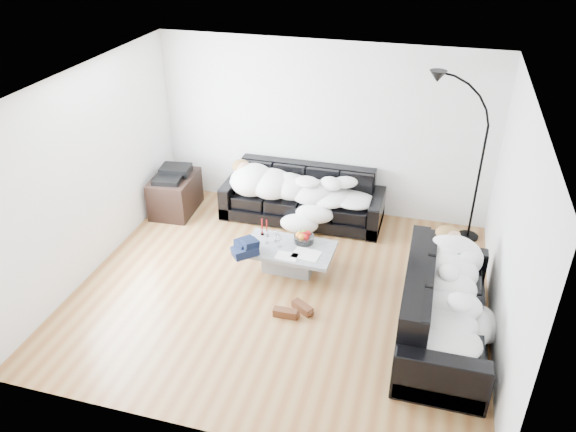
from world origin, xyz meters
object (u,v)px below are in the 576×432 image
(wine_glass_b, at_px, (267,237))
(wine_glass_c, at_px, (279,241))
(wine_glass_a, at_px, (276,236))
(sleeper_back, at_px, (302,183))
(fruit_bowl, at_px, (304,237))
(sleeper_right, at_px, (448,290))
(stereo, at_px, (173,173))
(candle_right, at_px, (267,227))
(sofa_right, at_px, (446,305))
(sofa_back, at_px, (302,196))
(candle_left, at_px, (262,227))
(av_cabinet, at_px, (175,194))
(floor_lamp, at_px, (480,172))
(shoes, at_px, (293,310))
(coffee_table, at_px, (289,258))

(wine_glass_b, bearing_deg, wine_glass_c, -14.28)
(wine_glass_a, bearing_deg, sleeper_back, 88.17)
(fruit_bowl, bearing_deg, wine_glass_a, -165.14)
(sleeper_right, relative_size, wine_glass_c, 10.63)
(sleeper_right, relative_size, stereo, 4.19)
(sleeper_right, distance_m, candle_right, 2.58)
(sleeper_back, distance_m, wine_glass_a, 1.22)
(sofa_right, height_order, fruit_bowl, sofa_right)
(sofa_back, xyz_separation_m, candle_left, (-0.27, -1.14, 0.07))
(sofa_back, relative_size, sofa_right, 1.12)
(wine_glass_c, xyz_separation_m, candle_right, (-0.25, 0.24, 0.03))
(wine_glass_c, bearing_deg, sleeper_back, 91.63)
(fruit_bowl, relative_size, av_cabinet, 0.31)
(wine_glass_a, bearing_deg, wine_glass_c, -53.21)
(sleeper_back, height_order, stereo, sleeper_back)
(wine_glass_c, xyz_separation_m, stereo, (-1.99, 1.07, 0.23))
(sofa_back, bearing_deg, wine_glass_a, -91.75)
(wine_glass_b, bearing_deg, floor_lamp, 28.88)
(candle_right, xyz_separation_m, floor_lamp, (2.65, 1.23, 0.60))
(sleeper_back, bearing_deg, candle_right, -101.04)
(stereo, bearing_deg, candle_left, -34.92)
(candle_right, bearing_deg, sofa_back, 79.44)
(candle_right, xyz_separation_m, av_cabinet, (-1.75, 0.83, -0.16))
(sofa_right, bearing_deg, floor_lamp, -7.38)
(fruit_bowl, distance_m, candle_left, 0.59)
(candle_left, relative_size, av_cabinet, 0.28)
(sofa_right, height_order, wine_glass_b, sofa_right)
(sleeper_right, distance_m, floor_lamp, 2.31)
(stereo, height_order, floor_lamp, floor_lamp)
(fruit_bowl, height_order, stereo, stereo)
(wine_glass_a, distance_m, shoes, 1.14)
(sleeper_back, xyz_separation_m, shoes, (0.46, -2.16, -0.57))
(sleeper_back, xyz_separation_m, sleeper_right, (2.15, -2.09, 0.02))
(candle_right, bearing_deg, wine_glass_a, -39.39)
(sofa_right, relative_size, wine_glass_b, 12.85)
(sleeper_back, xyz_separation_m, fruit_bowl, (0.32, -1.11, -0.20))
(sofa_right, relative_size, sleeper_back, 1.06)
(floor_lamp, bearing_deg, candle_left, -141.33)
(sofa_back, bearing_deg, wine_glass_b, -96.24)
(sleeper_right, xyz_separation_m, candle_left, (-2.42, 1.00, -0.18))
(wine_glass_c, distance_m, floor_lamp, 2.89)
(sofa_back, distance_m, stereo, 1.99)
(sleeper_back, xyz_separation_m, av_cabinet, (-1.95, -0.24, -0.33))
(wine_glass_b, bearing_deg, shoes, -56.28)
(candle_left, distance_m, av_cabinet, 1.90)
(candle_left, xyz_separation_m, candle_right, (0.06, 0.02, -0.01))
(av_cabinet, bearing_deg, coffee_table, -29.83)
(shoes, bearing_deg, sofa_back, 112.28)
(coffee_table, bearing_deg, floor_lamp, 32.60)
(wine_glass_c, distance_m, av_cabinet, 2.26)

